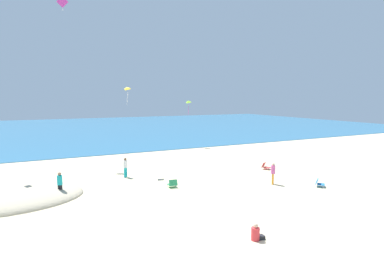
{
  "coord_description": "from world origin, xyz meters",
  "views": [
    {
      "loc": [
        -8.39,
        -10.82,
        5.84
      ],
      "look_at": [
        0.0,
        6.02,
        3.63
      ],
      "focal_mm": 29.6,
      "sensor_mm": 36.0,
      "label": 1
    }
  ],
  "objects_px": {
    "beach_chair_near_camera": "(173,184)",
    "kite_yellow": "(127,88)",
    "beach_chair_far_right": "(319,183)",
    "kite_magenta": "(62,2)",
    "person_3": "(256,234)",
    "kite_lime": "(188,102)",
    "person_1": "(60,183)",
    "beach_chair_far_left": "(265,166)",
    "person_0": "(125,166)",
    "person_2": "(273,172)"
  },
  "relations": [
    {
      "from": "person_3",
      "to": "kite_yellow",
      "type": "relative_size",
      "value": 0.51
    },
    {
      "from": "person_0",
      "to": "kite_magenta",
      "type": "bearing_deg",
      "value": -11.56
    },
    {
      "from": "beach_chair_far_right",
      "to": "kite_yellow",
      "type": "bearing_deg",
      "value": -175.19
    },
    {
      "from": "person_3",
      "to": "kite_lime",
      "type": "distance_m",
      "value": 25.9
    },
    {
      "from": "person_3",
      "to": "kite_lime",
      "type": "bearing_deg",
      "value": 73.5
    },
    {
      "from": "person_1",
      "to": "kite_yellow",
      "type": "relative_size",
      "value": 1.03
    },
    {
      "from": "kite_yellow",
      "to": "person_0",
      "type": "bearing_deg",
      "value": -112.63
    },
    {
      "from": "beach_chair_far_right",
      "to": "kite_yellow",
      "type": "height_order",
      "value": "kite_yellow"
    },
    {
      "from": "beach_chair_far_right",
      "to": "person_1",
      "type": "height_order",
      "value": "person_1"
    },
    {
      "from": "kite_magenta",
      "to": "beach_chair_far_left",
      "type": "bearing_deg",
      "value": -38.13
    },
    {
      "from": "beach_chair_far_left",
      "to": "kite_magenta",
      "type": "height_order",
      "value": "kite_magenta"
    },
    {
      "from": "person_0",
      "to": "person_2",
      "type": "height_order",
      "value": "person_2"
    },
    {
      "from": "beach_chair_far_left",
      "to": "person_1",
      "type": "relative_size",
      "value": 0.54
    },
    {
      "from": "kite_yellow",
      "to": "person_3",
      "type": "bearing_deg",
      "value": -84.06
    },
    {
      "from": "beach_chair_far_right",
      "to": "beach_chair_near_camera",
      "type": "distance_m",
      "value": 9.63
    },
    {
      "from": "person_1",
      "to": "kite_magenta",
      "type": "relative_size",
      "value": 1.16
    },
    {
      "from": "beach_chair_far_left",
      "to": "person_0",
      "type": "distance_m",
      "value": 11.24
    },
    {
      "from": "kite_yellow",
      "to": "kite_lime",
      "type": "relative_size",
      "value": 0.83
    },
    {
      "from": "beach_chair_far_right",
      "to": "kite_magenta",
      "type": "relative_size",
      "value": 0.63
    },
    {
      "from": "beach_chair_near_camera",
      "to": "kite_yellow",
      "type": "relative_size",
      "value": 0.49
    },
    {
      "from": "beach_chair_far_left",
      "to": "kite_yellow",
      "type": "distance_m",
      "value": 12.73
    },
    {
      "from": "person_0",
      "to": "kite_yellow",
      "type": "relative_size",
      "value": 1.0
    },
    {
      "from": "kite_yellow",
      "to": "beach_chair_near_camera",
      "type": "bearing_deg",
      "value": -76.38
    },
    {
      "from": "beach_chair_far_left",
      "to": "person_1",
      "type": "xyz_separation_m",
      "value": [
        -15.59,
        -0.39,
        0.63
      ]
    },
    {
      "from": "kite_yellow",
      "to": "kite_lime",
      "type": "height_order",
      "value": "kite_yellow"
    },
    {
      "from": "beach_chair_far_left",
      "to": "person_3",
      "type": "height_order",
      "value": "person_3"
    },
    {
      "from": "person_0",
      "to": "person_2",
      "type": "distance_m",
      "value": 10.53
    },
    {
      "from": "person_3",
      "to": "kite_lime",
      "type": "xyz_separation_m",
      "value": [
        8.46,
        23.95,
        5.07
      ]
    },
    {
      "from": "beach_chair_far_right",
      "to": "kite_magenta",
      "type": "height_order",
      "value": "kite_magenta"
    },
    {
      "from": "person_0",
      "to": "person_1",
      "type": "relative_size",
      "value": 0.97
    },
    {
      "from": "kite_lime",
      "to": "beach_chair_far_right",
      "type": "bearing_deg",
      "value": -89.56
    },
    {
      "from": "person_1",
      "to": "beach_chair_near_camera",
      "type": "bearing_deg",
      "value": 123.83
    },
    {
      "from": "beach_chair_far_right",
      "to": "kite_lime",
      "type": "relative_size",
      "value": 0.46
    },
    {
      "from": "person_3",
      "to": "person_2",
      "type": "bearing_deg",
      "value": 47.98
    },
    {
      "from": "beach_chair_near_camera",
      "to": "beach_chair_far_left",
      "type": "relative_size",
      "value": 0.87
    },
    {
      "from": "beach_chair_near_camera",
      "to": "person_2",
      "type": "distance_m",
      "value": 6.81
    },
    {
      "from": "beach_chair_near_camera",
      "to": "person_3",
      "type": "bearing_deg",
      "value": -172.06
    },
    {
      "from": "beach_chair_far_right",
      "to": "kite_magenta",
      "type": "bearing_deg",
      "value": 178.52
    },
    {
      "from": "beach_chair_near_camera",
      "to": "person_0",
      "type": "height_order",
      "value": "person_0"
    },
    {
      "from": "person_0",
      "to": "kite_yellow",
      "type": "height_order",
      "value": "kite_yellow"
    },
    {
      "from": "kite_yellow",
      "to": "beach_chair_far_left",
      "type": "bearing_deg",
      "value": -21.73
    },
    {
      "from": "beach_chair_far_left",
      "to": "kite_yellow",
      "type": "height_order",
      "value": "kite_yellow"
    },
    {
      "from": "beach_chair_far_right",
      "to": "person_0",
      "type": "height_order",
      "value": "person_0"
    },
    {
      "from": "person_3",
      "to": "kite_magenta",
      "type": "height_order",
      "value": "kite_magenta"
    },
    {
      "from": "beach_chair_far_right",
      "to": "person_3",
      "type": "distance_m",
      "value": 9.7
    },
    {
      "from": "person_0",
      "to": "kite_magenta",
      "type": "xyz_separation_m",
      "value": [
        -3.06,
        8.51,
        13.37
      ]
    },
    {
      "from": "beach_chair_near_camera",
      "to": "kite_magenta",
      "type": "relative_size",
      "value": 0.55
    },
    {
      "from": "beach_chair_near_camera",
      "to": "kite_lime",
      "type": "distance_m",
      "value": 18.35
    },
    {
      "from": "person_0",
      "to": "kite_lime",
      "type": "distance_m",
      "value": 16.19
    },
    {
      "from": "person_2",
      "to": "kite_lime",
      "type": "relative_size",
      "value": 0.84
    }
  ]
}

